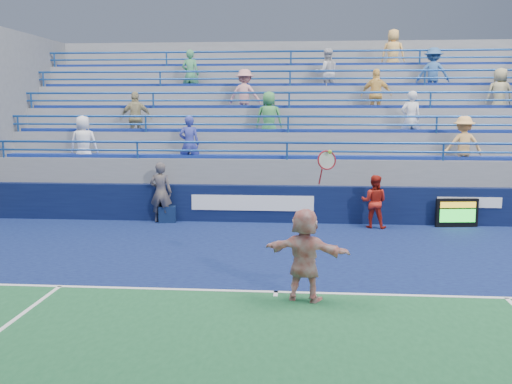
# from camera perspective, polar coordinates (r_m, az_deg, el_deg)

# --- Properties ---
(ground) EXTENTS (120.00, 120.00, 0.00)m
(ground) POSITION_cam_1_polar(r_m,az_deg,el_deg) (10.63, 2.01, -10.06)
(ground) COLOR #333538
(sponsor_wall) EXTENTS (18.00, 0.32, 1.10)m
(sponsor_wall) POSITION_cam_1_polar(r_m,az_deg,el_deg) (16.81, 3.08, -1.23)
(sponsor_wall) COLOR #091034
(sponsor_wall) RESTS_ON ground
(bleacher_stand) EXTENTS (18.00, 5.60, 6.13)m
(bleacher_stand) POSITION_cam_1_polar(r_m,az_deg,el_deg) (20.43, 3.42, 3.30)
(bleacher_stand) COLOR slate
(bleacher_stand) RESTS_ON ground
(serve_speed_board) EXTENTS (1.20, 0.27, 0.83)m
(serve_speed_board) POSITION_cam_1_polar(r_m,az_deg,el_deg) (17.11, 19.44, -1.99)
(serve_speed_board) COLOR black
(serve_speed_board) RESTS_ON ground
(judge_chair) EXTENTS (0.57, 0.57, 0.88)m
(judge_chair) POSITION_cam_1_polar(r_m,az_deg,el_deg) (17.12, -8.82, -2.05)
(judge_chair) COLOR #0C1A3B
(judge_chair) RESTS_ON ground
(tennis_player) EXTENTS (1.61, 0.89, 2.67)m
(tennis_player) POSITION_cam_1_polar(r_m,az_deg,el_deg) (10.03, 4.91, -6.25)
(tennis_player) COLOR white
(tennis_player) RESTS_ON ground
(line_judge) EXTENTS (0.66, 0.44, 1.80)m
(line_judge) POSITION_cam_1_polar(r_m,az_deg,el_deg) (16.94, -9.50, -0.06)
(line_judge) COLOR #141C37
(line_judge) RESTS_ON ground
(ball_girl) EXTENTS (0.85, 0.74, 1.51)m
(ball_girl) POSITION_cam_1_polar(r_m,az_deg,el_deg) (16.34, 11.72, -0.96)
(ball_girl) COLOR #AA1E13
(ball_girl) RESTS_ON ground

